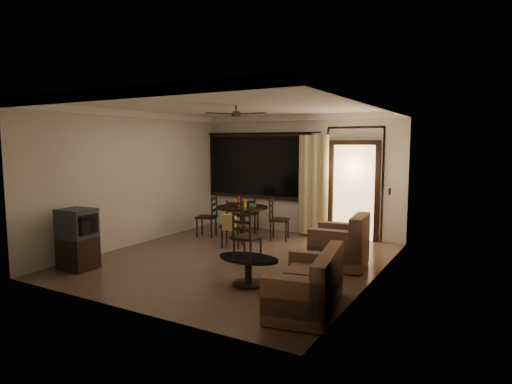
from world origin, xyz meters
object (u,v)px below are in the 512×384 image
Objects in this scene: dining_chair_east at (279,227)px; side_chair at (247,247)px; armchair at (342,246)px; tv_cabinet at (78,239)px; dining_chair_south at (232,232)px; sofa at (310,287)px; coffee_table at (248,267)px; dining_chair_west at (207,224)px; dining_table at (242,213)px; dining_chair_north at (249,220)px.

dining_chair_east is 1.96m from side_chair.
side_chair is (-1.57, -0.58, -0.08)m from armchair.
dining_chair_south is at bearing 58.59° from tv_cabinet.
dining_chair_east is at bearing 58.97° from tv_cabinet.
dining_chair_south is 1.23m from side_chair.
sofa is 1.27m from coffee_table.
dining_chair_west reaches higher than sofa.
dining_table is at bearing 122.99° from coffee_table.
coffee_table is (2.00, -3.43, 0.00)m from dining_chair_north.
dining_chair_east reaches higher than armchair.
dining_chair_south is at bearing -72.87° from dining_table.
coffee_table is (2.57, -2.47, 0.00)m from dining_chair_west.
dining_chair_south is 1.00× the size of dining_chair_north.
dining_chair_west is 1.20m from dining_chair_south.
armchair is at bearing 60.19° from coffee_table.
dining_table is at bearing -54.92° from side_chair.
tv_cabinet reaches higher than side_chair.
dining_chair_east is 0.96× the size of armchair.
coffee_table is at bearing 148.72° from sofa.
armchair is (1.90, -1.35, 0.09)m from dining_chair_east.
dining_table is 1.11× the size of tv_cabinet.
dining_chair_east is at bearing 112.00° from sofa.
dining_chair_north is 3.97m from coffee_table.
dining_chair_south is 0.98× the size of side_chair.
armchair is 1.87m from coffee_table.
dining_chair_north is at bearing 119.20° from sofa.
coffee_table is (1.51, -1.90, -0.02)m from dining_chair_south.
side_chair reaches higher than sofa.
dining_chair_north is (-1.03, 0.46, 0.00)m from dining_chair_east.
dining_chair_east and dining_chair_south have the same top height.
dining_chair_east is (1.60, 0.50, 0.00)m from dining_chair_west.
tv_cabinet is at bearing -155.25° from armchair.
side_chair is (2.29, 1.75, -0.23)m from tv_cabinet.
dining_table is 0.80m from dining_chair_north.
dining_chair_north reaches higher than sofa.
dining_chair_north is at bearing 48.74° from dining_chair_east.
coffee_table is (0.97, -2.97, 0.00)m from dining_chair_east.
tv_cabinet is 4.51m from armchair.
tv_cabinet is at bearing 134.74° from dining_chair_east.
coffee_table is (-0.93, -1.62, -0.09)m from armchair.
dining_chair_south is 0.98× the size of coffee_table.
dining_table is at bearing 89.89° from dining_chair_south.
dining_table is 1.18× the size of coffee_table.
dining_chair_north is at bearing 108.36° from dining_table.
dining_chair_west is at bearing 159.84° from armchair.
dining_chair_east is 4.04m from sofa.
dining_chair_south is (0.25, -0.82, -0.26)m from dining_table.
dining_table is at bearing 90.08° from dining_chair_west.
dining_table is 1.18× the size of side_chair.
dining_table is 3.26m from coffee_table.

